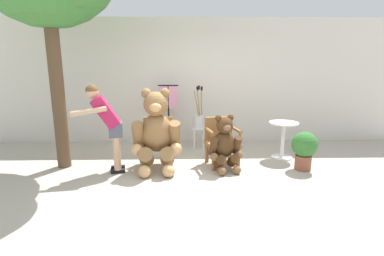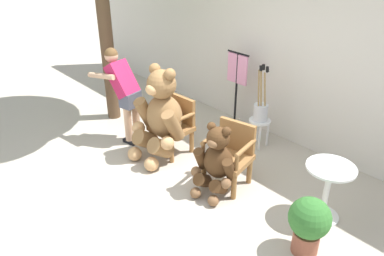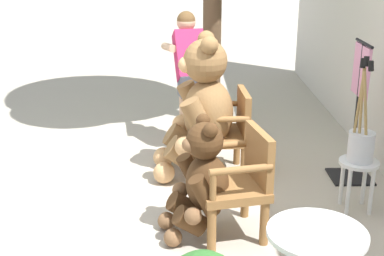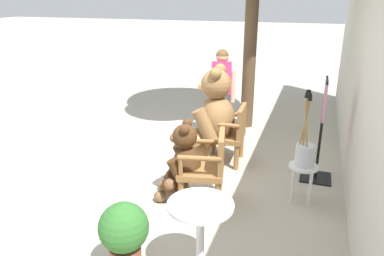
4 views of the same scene
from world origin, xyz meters
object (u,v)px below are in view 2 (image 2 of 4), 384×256
Objects in this scene: wooden_chair_right at (230,153)px; brush_bucket at (261,109)px; wooden_chair_left at (174,124)px; white_stool at (259,126)px; teddy_bear_large at (160,115)px; person_visitor at (124,88)px; teddy_bear_small at (216,161)px; round_side_table at (327,186)px; potted_plant at (309,223)px; clothing_display_stand at (236,90)px.

wooden_chair_right is 0.95× the size of brush_bucket.
wooden_chair_left and wooden_chair_right have the same top height.
teddy_bear_large is at bearing -120.54° from white_stool.
person_visitor is (-0.81, -0.09, 0.20)m from teddy_bear_large.
brush_bucket reaches higher than wooden_chair_right.
white_stool is at bearing 105.93° from teddy_bear_small.
teddy_bear_small is 1.36× the size of round_side_table.
person_visitor reaches higher than round_side_table.
wooden_chair_right is at bearing 12.55° from teddy_bear_large.
potted_plant is (1.77, -1.40, -0.24)m from brush_bucket.
person_visitor is (-0.80, -0.35, 0.44)m from wooden_chair_left.
teddy_bear_large is at bearing -166.63° from round_side_table.
round_side_table is 1.06× the size of potted_plant.
teddy_bear_small is 0.65× the size of person_visitor.
teddy_bear_small is 1.44× the size of potted_plant.
teddy_bear_small is (1.18, -0.04, -0.22)m from teddy_bear_large.
round_side_table is (1.21, 0.60, -0.03)m from teddy_bear_small.
person_visitor is 2.20m from white_stool.
wooden_chair_right is 0.57× the size of person_visitor.
teddy_bear_large is 1.46× the size of teddy_bear_small.
teddy_bear_small is 2.03m from person_visitor.
person_visitor reaches higher than wooden_chair_right.
wooden_chair_right is 1.28m from round_side_table.
clothing_display_stand reaches higher than teddy_bear_small.
brush_bucket is at bearing -73.60° from white_stool.
person_visitor is 2.09× the size of round_side_table.
brush_bucket is at bearing 141.72° from potted_plant.
white_stool is (0.79, 1.08, -0.11)m from wooden_chair_left.
clothing_display_stand is at bearing 84.97° from teddy_bear_large.
white_stool is (0.79, 1.33, -0.34)m from teddy_bear_large.
potted_plant is 0.50× the size of clothing_display_stand.
wooden_chair_left is at bearing 23.51° from person_visitor.
white_stool is at bearing 108.78° from wooden_chair_right.
person_visitor is at bearing -169.99° from wooden_chair_right.
wooden_chair_right is at bearing -71.22° from brush_bucket.
white_stool is (-0.37, 1.08, -0.11)m from wooden_chair_right.
teddy_bear_large is at bearing 178.30° from teddy_bear_small.
potted_plant reaches higher than white_stool.
teddy_bear_large is 2.47m from round_side_table.
teddy_bear_small reaches higher than wooden_chair_right.
clothing_display_stand is (-0.66, 0.16, 0.08)m from brush_bucket.
person_visitor is at bearing -179.65° from potted_plant.
white_stool is at bearing 53.57° from wooden_chair_left.
round_side_table is at bearing 11.62° from person_visitor.
person_visitor reaches higher than teddy_bear_large.
clothing_display_stand is (0.14, 1.24, 0.26)m from wooden_chair_left.
person_visitor is 3.40m from potted_plant.
wooden_chair_right is 0.88× the size of teddy_bear_small.
teddy_bear_large is 0.95× the size of person_visitor.
person_visitor reaches higher than white_stool.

